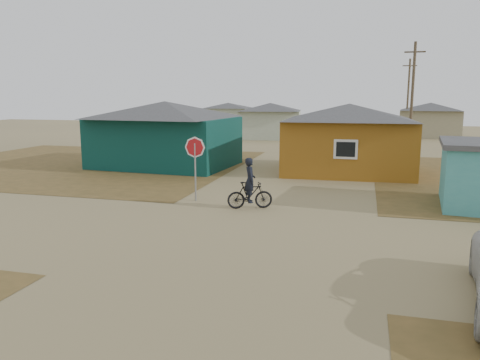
% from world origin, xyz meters
% --- Properties ---
extents(ground, '(120.00, 120.00, 0.00)m').
position_xyz_m(ground, '(0.00, 0.00, 0.00)').
color(ground, '#8E7D52').
extents(grass_nw, '(20.00, 18.00, 0.00)m').
position_xyz_m(grass_nw, '(-14.00, 13.00, 0.01)').
color(grass_nw, brown).
rests_on(grass_nw, ground).
extents(house_teal, '(8.93, 7.08, 4.00)m').
position_xyz_m(house_teal, '(-8.50, 13.50, 2.05)').
color(house_teal, '#09332E').
rests_on(house_teal, ground).
extents(house_yellow, '(7.72, 6.76, 3.90)m').
position_xyz_m(house_yellow, '(2.50, 14.00, 2.00)').
color(house_yellow, '#925B16').
rests_on(house_yellow, ground).
extents(house_pale_west, '(7.04, 6.15, 3.60)m').
position_xyz_m(house_pale_west, '(-6.00, 34.00, 1.86)').
color(house_pale_west, '#A8B299').
rests_on(house_pale_west, ground).
extents(house_beige_east, '(6.95, 6.05, 3.60)m').
position_xyz_m(house_beige_east, '(10.00, 40.00, 1.86)').
color(house_beige_east, gray).
rests_on(house_beige_east, ground).
extents(house_pale_north, '(6.28, 5.81, 3.40)m').
position_xyz_m(house_pale_north, '(-14.00, 46.00, 1.75)').
color(house_pale_north, '#A8B299').
rests_on(house_pale_north, ground).
extents(utility_pole_near, '(1.40, 0.20, 8.00)m').
position_xyz_m(utility_pole_near, '(6.50, 22.00, 4.14)').
color(utility_pole_near, brown).
rests_on(utility_pole_near, ground).
extents(utility_pole_far, '(1.40, 0.20, 8.00)m').
position_xyz_m(utility_pole_far, '(7.50, 38.00, 4.14)').
color(utility_pole_far, brown).
rests_on(utility_pole_far, ground).
extents(stop_sign, '(0.82, 0.39, 2.69)m').
position_xyz_m(stop_sign, '(-3.32, 4.74, 1.96)').
color(stop_sign, gray).
rests_on(stop_sign, ground).
extents(cyclist, '(1.83, 1.12, 2.00)m').
position_xyz_m(cyclist, '(-0.81, 4.01, 0.73)').
color(cyclist, black).
rests_on(cyclist, ground).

